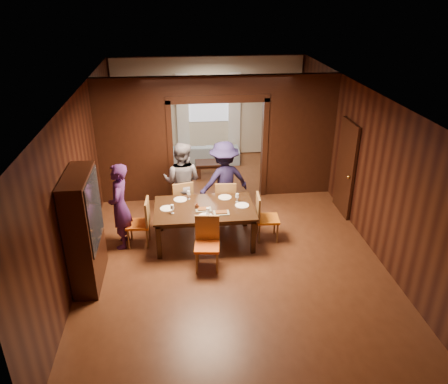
{
  "coord_description": "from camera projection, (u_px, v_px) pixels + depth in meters",
  "views": [
    {
      "loc": [
        -0.9,
        -7.97,
        4.7
      ],
      "look_at": [
        -0.07,
        -0.4,
        1.05
      ],
      "focal_mm": 35.0,
      "sensor_mm": 36.0,
      "label": 1
    }
  ],
  "objects": [
    {
      "name": "room_walls",
      "position": [
        217.0,
        133.0,
        10.3
      ],
      "size": [
        5.52,
        9.01,
        2.9
      ],
      "color": "black",
      "rests_on": "floor"
    },
    {
      "name": "curtain_left",
      "position": [
        183.0,
        116.0,
        12.6
      ],
      "size": [
        0.35,
        0.06,
        2.4
      ],
      "primitive_type": "cube",
      "color": "white",
      "rests_on": "back_wall"
    },
    {
      "name": "window_far",
      "position": [
        208.0,
        99.0,
        12.51
      ],
      "size": [
        1.2,
        0.03,
        1.3
      ],
      "primitive_type": "cube",
      "color": "silver",
      "rests_on": "back_wall"
    },
    {
      "name": "plate_far_r",
      "position": [
        225.0,
        197.0,
        8.88
      ],
      "size": [
        0.27,
        0.27,
        0.01
      ],
      "primitive_type": "cylinder",
      "color": "silver",
      "rests_on": "dining_table"
    },
    {
      "name": "plate_left",
      "position": [
        167.0,
        208.0,
        8.44
      ],
      "size": [
        0.27,
        0.27,
        0.01
      ],
      "primitive_type": "cylinder",
      "color": "white",
      "rests_on": "dining_table"
    },
    {
      "name": "chair_right",
      "position": [
        268.0,
        217.0,
        8.7
      ],
      "size": [
        0.46,
        0.46,
        0.97
      ],
      "primitive_type": null,
      "rotation": [
        0.0,
        0.0,
        1.51
      ],
      "color": "orange",
      "rests_on": "floor"
    },
    {
      "name": "chair_near",
      "position": [
        207.0,
        245.0,
        7.78
      ],
      "size": [
        0.49,
        0.49,
        0.97
      ],
      "primitive_type": null,
      "rotation": [
        0.0,
        0.0,
        -0.12
      ],
      "color": "orange",
      "rests_on": "floor"
    },
    {
      "name": "platter_a",
      "position": [
        203.0,
        209.0,
        8.39
      ],
      "size": [
        0.3,
        0.2,
        0.04
      ],
      "primitive_type": "cube",
      "color": "slate",
      "rests_on": "dining_table"
    },
    {
      "name": "sofa",
      "position": [
        205.0,
        153.0,
        12.58
      ],
      "size": [
        1.95,
        0.8,
        0.56
      ],
      "primitive_type": "imported",
      "rotation": [
        0.0,
        0.0,
        3.12
      ],
      "color": "#90A8BC",
      "rests_on": "floor"
    },
    {
      "name": "hutch",
      "position": [
        84.0,
        230.0,
        7.24
      ],
      "size": [
        0.4,
        1.2,
        2.0
      ],
      "primitive_type": "cube",
      "color": "black",
      "rests_on": "floor"
    },
    {
      "name": "person_grey",
      "position": [
        182.0,
        182.0,
        9.3
      ],
      "size": [
        1.02,
        0.9,
        1.76
      ],
      "primitive_type": "imported",
      "rotation": [
        0.0,
        0.0,
        2.81
      ],
      "color": "slate",
      "rests_on": "floor"
    },
    {
      "name": "wineglass_far",
      "position": [
        189.0,
        195.0,
        8.78
      ],
      "size": [
        0.08,
        0.08,
        0.18
      ],
      "primitive_type": null,
      "color": "silver",
      "rests_on": "dining_table"
    },
    {
      "name": "ceiling",
      "position": [
        226.0,
        92.0,
        8.01
      ],
      "size": [
        5.5,
        9.0,
        0.02
      ],
      "primitive_type": "cube",
      "color": "silver",
      "rests_on": "room_walls"
    },
    {
      "name": "plate_right",
      "position": [
        242.0,
        205.0,
        8.56
      ],
      "size": [
        0.27,
        0.27,
        0.01
      ],
      "primitive_type": "cylinder",
      "color": "white",
      "rests_on": "dining_table"
    },
    {
      "name": "plate_far_l",
      "position": [
        180.0,
        199.0,
        8.79
      ],
      "size": [
        0.27,
        0.27,
        0.01
      ],
      "primitive_type": "cylinder",
      "color": "white",
      "rests_on": "dining_table"
    },
    {
      "name": "condiment_jar",
      "position": [
        197.0,
        206.0,
        8.42
      ],
      "size": [
        0.08,
        0.08,
        0.11
      ],
      "primitive_type": null,
      "color": "#482110",
      "rests_on": "dining_table"
    },
    {
      "name": "serving_bowl",
      "position": [
        208.0,
        202.0,
        8.63
      ],
      "size": [
        0.3,
        0.3,
        0.07
      ],
      "primitive_type": "imported",
      "color": "black",
      "rests_on": "dining_table"
    },
    {
      "name": "chair_far_l",
      "position": [
        181.0,
        200.0,
        9.38
      ],
      "size": [
        0.53,
        0.53,
        0.97
      ],
      "primitive_type": null,
      "rotation": [
        0.0,
        0.0,
        3.36
      ],
      "color": "orange",
      "rests_on": "floor"
    },
    {
      "name": "curtain_right",
      "position": [
        234.0,
        114.0,
        12.74
      ],
      "size": [
        0.35,
        0.06,
        2.4
      ],
      "primitive_type": "cube",
      "color": "white",
      "rests_on": "back_wall"
    },
    {
      "name": "tumbler",
      "position": [
        208.0,
        211.0,
        8.2
      ],
      "size": [
        0.07,
        0.07,
        0.14
      ],
      "primitive_type": "cylinder",
      "color": "silver",
      "rests_on": "dining_table"
    },
    {
      "name": "wineglass_left",
      "position": [
        172.0,
        209.0,
        8.23
      ],
      "size": [
        0.08,
        0.08,
        0.18
      ],
      "primitive_type": null,
      "color": "white",
      "rests_on": "dining_table"
    },
    {
      "name": "floor",
      "position": [
        225.0,
        228.0,
        9.26
      ],
      "size": [
        9.0,
        9.0,
        0.0
      ],
      "primitive_type": "plane",
      "color": "#572D18",
      "rests_on": "ground"
    },
    {
      "name": "platter_b",
      "position": [
        221.0,
        212.0,
        8.26
      ],
      "size": [
        0.3,
        0.2,
        0.04
      ],
      "primitive_type": "cube",
      "color": "gray",
      "rests_on": "dining_table"
    },
    {
      "name": "door_right",
      "position": [
        346.0,
        168.0,
        9.52
      ],
      "size": [
        0.06,
        0.9,
        2.1
      ],
      "primitive_type": "cube",
      "color": "black",
      "rests_on": "floor"
    },
    {
      "name": "chair_left",
      "position": [
        138.0,
        223.0,
        8.5
      ],
      "size": [
        0.47,
        0.47,
        0.97
      ],
      "primitive_type": null,
      "rotation": [
        0.0,
        0.0,
        -1.63
      ],
      "color": "#C75512",
      "rests_on": "floor"
    },
    {
      "name": "plate_near",
      "position": [
        206.0,
        216.0,
        8.16
      ],
      "size": [
        0.27,
        0.27,
        0.01
      ],
      "primitive_type": "cylinder",
      "color": "silver",
      "rests_on": "dining_table"
    },
    {
      "name": "dining_table",
      "position": [
        205.0,
        224.0,
        8.66
      ],
      "size": [
        1.94,
        1.21,
        0.76
      ],
      "primitive_type": "cube",
      "color": "black",
      "rests_on": "floor"
    },
    {
      "name": "chair_far_r",
      "position": [
        225.0,
        200.0,
        9.37
      ],
      "size": [
        0.47,
        0.47,
        0.97
      ],
      "primitive_type": null,
      "rotation": [
        0.0,
        0.0,
        3.07
      ],
      "color": "orange",
      "rests_on": "floor"
    },
    {
      "name": "wineglass_right",
      "position": [
        237.0,
        198.0,
        8.67
      ],
      "size": [
        0.08,
        0.08,
        0.18
      ],
      "primitive_type": null,
      "color": "white",
      "rests_on": "dining_table"
    },
    {
      "name": "person_navy",
      "position": [
        224.0,
        181.0,
        9.35
      ],
      "size": [
        1.28,
        0.98,
        1.75
      ],
      "primitive_type": "imported",
      "rotation": [
        0.0,
        0.0,
        3.47
      ],
      "color": "#1D183C",
      "rests_on": "floor"
    },
    {
      "name": "coffee_table",
      "position": [
        210.0,
        169.0,
        11.71
      ],
      "size": [
        0.8,
        0.5,
        0.4
      ],
      "primitive_type": "cube",
      "color": "black",
      "rests_on": "floor"
    },
    {
      "name": "person_purple",
      "position": [
        120.0,
        206.0,
        8.32
      ],
      "size": [
        0.45,
        0.65,
        1.71
      ],
      "primitive_type": "imported",
      "rotation": [
        0.0,
        0.0,
        -1.64
      ],
      "color": "#401C52",
      "rests_on": "floor"
    }
  ]
}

